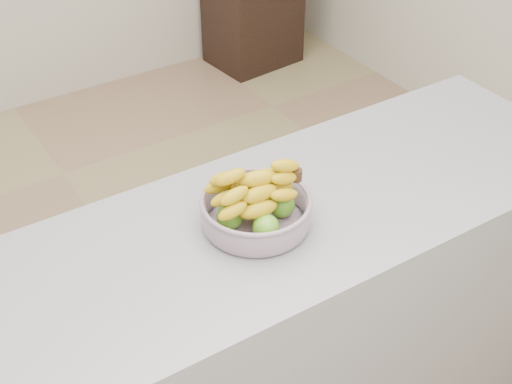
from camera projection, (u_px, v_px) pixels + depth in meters
ground at (181, 334)px, 2.66m from camera, size 4.00×4.00×0.00m
counter at (258, 346)px, 2.03m from camera, size 2.00×0.60×0.90m
fruit_bowl at (256, 208)px, 1.73m from camera, size 0.27×0.27×0.16m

